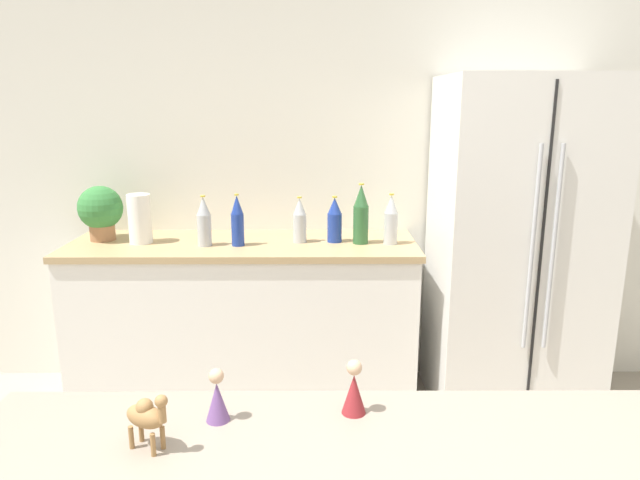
{
  "coord_description": "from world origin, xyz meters",
  "views": [
    {
      "loc": [
        -0.11,
        -0.62,
        1.68
      ],
      "look_at": [
        -0.1,
        1.42,
        1.18
      ],
      "focal_mm": 32.0,
      "sensor_mm": 36.0,
      "label": 1
    }
  ],
  "objects_px": {
    "back_bottle_5": "(300,221)",
    "wise_man_figurine_crimson": "(354,390)",
    "back_bottle_2": "(391,220)",
    "back_bottle_3": "(237,221)",
    "potted_plant": "(101,210)",
    "back_bottle_0": "(204,222)",
    "back_bottle_1": "(335,220)",
    "refrigerator": "(515,249)",
    "camel_figurine": "(147,415)",
    "wise_man_figurine_blue": "(217,398)",
    "back_bottle_4": "(361,215)",
    "paper_towel_roll": "(140,219)"
  },
  "relations": [
    {
      "from": "refrigerator",
      "to": "wise_man_figurine_crimson",
      "type": "relative_size",
      "value": 13.74
    },
    {
      "from": "potted_plant",
      "to": "back_bottle_1",
      "type": "relative_size",
      "value": 1.2
    },
    {
      "from": "back_bottle_0",
      "to": "back_bottle_3",
      "type": "xyz_separation_m",
      "value": [
        0.18,
        0.0,
        0.0
      ]
    },
    {
      "from": "back_bottle_5",
      "to": "wise_man_figurine_crimson",
      "type": "bearing_deg",
      "value": -84.46
    },
    {
      "from": "refrigerator",
      "to": "back_bottle_3",
      "type": "height_order",
      "value": "refrigerator"
    },
    {
      "from": "camel_figurine",
      "to": "potted_plant",
      "type": "bearing_deg",
      "value": 112.44
    },
    {
      "from": "potted_plant",
      "to": "wise_man_figurine_blue",
      "type": "xyz_separation_m",
      "value": [
        0.96,
        -1.91,
        -0.07
      ]
    },
    {
      "from": "back_bottle_5",
      "to": "camel_figurine",
      "type": "bearing_deg",
      "value": -97.42
    },
    {
      "from": "potted_plant",
      "to": "back_bottle_0",
      "type": "distance_m",
      "value": 0.6
    },
    {
      "from": "back_bottle_1",
      "to": "back_bottle_2",
      "type": "distance_m",
      "value": 0.3
    },
    {
      "from": "potted_plant",
      "to": "wise_man_figurine_blue",
      "type": "height_order",
      "value": "potted_plant"
    },
    {
      "from": "refrigerator",
      "to": "back_bottle_1",
      "type": "height_order",
      "value": "refrigerator"
    },
    {
      "from": "wise_man_figurine_blue",
      "to": "wise_man_figurine_crimson",
      "type": "bearing_deg",
      "value": 5.57
    },
    {
      "from": "potted_plant",
      "to": "camel_figurine",
      "type": "distance_m",
      "value": 2.18
    },
    {
      "from": "back_bottle_5",
      "to": "wise_man_figurine_crimson",
      "type": "height_order",
      "value": "back_bottle_5"
    },
    {
      "from": "refrigerator",
      "to": "back_bottle_1",
      "type": "relative_size",
      "value": 7.19
    },
    {
      "from": "refrigerator",
      "to": "back_bottle_0",
      "type": "relative_size",
      "value": 6.7
    },
    {
      "from": "back_bottle_2",
      "to": "back_bottle_4",
      "type": "relative_size",
      "value": 0.84
    },
    {
      "from": "wise_man_figurine_blue",
      "to": "back_bottle_2",
      "type": "bearing_deg",
      "value": 71.14
    },
    {
      "from": "back_bottle_4",
      "to": "wise_man_figurine_crimson",
      "type": "relative_size",
      "value": 2.47
    },
    {
      "from": "refrigerator",
      "to": "back_bottle_5",
      "type": "bearing_deg",
      "value": 177.32
    },
    {
      "from": "potted_plant",
      "to": "wise_man_figurine_crimson",
      "type": "height_order",
      "value": "potted_plant"
    },
    {
      "from": "wise_man_figurine_blue",
      "to": "back_bottle_1",
      "type": "bearing_deg",
      "value": 80.25
    },
    {
      "from": "back_bottle_4",
      "to": "back_bottle_5",
      "type": "bearing_deg",
      "value": 175.17
    },
    {
      "from": "back_bottle_0",
      "to": "back_bottle_3",
      "type": "height_order",
      "value": "back_bottle_3"
    },
    {
      "from": "refrigerator",
      "to": "back_bottle_5",
      "type": "xyz_separation_m",
      "value": [
        -1.16,
        0.05,
        0.15
      ]
    },
    {
      "from": "back_bottle_5",
      "to": "back_bottle_0",
      "type": "bearing_deg",
      "value": -171.56
    },
    {
      "from": "back_bottle_2",
      "to": "back_bottle_1",
      "type": "bearing_deg",
      "value": 170.32
    },
    {
      "from": "back_bottle_3",
      "to": "wise_man_figurine_crimson",
      "type": "height_order",
      "value": "back_bottle_3"
    },
    {
      "from": "back_bottle_4",
      "to": "camel_figurine",
      "type": "height_order",
      "value": "back_bottle_4"
    },
    {
      "from": "back_bottle_3",
      "to": "back_bottle_4",
      "type": "relative_size",
      "value": 0.85
    },
    {
      "from": "back_bottle_5",
      "to": "camel_figurine",
      "type": "height_order",
      "value": "back_bottle_5"
    },
    {
      "from": "potted_plant",
      "to": "back_bottle_1",
      "type": "bearing_deg",
      "value": -2.09
    },
    {
      "from": "back_bottle_1",
      "to": "back_bottle_5",
      "type": "xyz_separation_m",
      "value": [
        -0.19,
        -0.01,
        -0.0
      ]
    },
    {
      "from": "back_bottle_0",
      "to": "wise_man_figurine_blue",
      "type": "bearing_deg",
      "value": -78.25
    },
    {
      "from": "wise_man_figurine_blue",
      "to": "back_bottle_4",
      "type": "bearing_deg",
      "value": 75.89
    },
    {
      "from": "potted_plant",
      "to": "back_bottle_2",
      "type": "height_order",
      "value": "potted_plant"
    },
    {
      "from": "paper_towel_roll",
      "to": "camel_figurine",
      "type": "relative_size",
      "value": 1.99
    },
    {
      "from": "paper_towel_roll",
      "to": "back_bottle_5",
      "type": "relative_size",
      "value": 1.06
    },
    {
      "from": "back_bottle_2",
      "to": "back_bottle_4",
      "type": "bearing_deg",
      "value": 174.33
    },
    {
      "from": "back_bottle_5",
      "to": "camel_figurine",
      "type": "distance_m",
      "value": 1.98
    },
    {
      "from": "refrigerator",
      "to": "paper_towel_roll",
      "type": "relative_size",
      "value": 6.83
    },
    {
      "from": "back_bottle_0",
      "to": "back_bottle_4",
      "type": "height_order",
      "value": "back_bottle_4"
    },
    {
      "from": "back_bottle_5",
      "to": "camel_figurine",
      "type": "relative_size",
      "value": 1.88
    },
    {
      "from": "paper_towel_roll",
      "to": "back_bottle_5",
      "type": "bearing_deg",
      "value": 0.63
    },
    {
      "from": "wise_man_figurine_crimson",
      "to": "back_bottle_1",
      "type": "bearing_deg",
      "value": 89.63
    },
    {
      "from": "back_bottle_2",
      "to": "camel_figurine",
      "type": "xyz_separation_m",
      "value": [
        -0.74,
        -1.92,
        -0.01
      ]
    },
    {
      "from": "back_bottle_4",
      "to": "back_bottle_3",
      "type": "bearing_deg",
      "value": -176.0
    },
    {
      "from": "back_bottle_2",
      "to": "back_bottle_3",
      "type": "xyz_separation_m",
      "value": [
        -0.81,
        -0.03,
        0.0
      ]
    },
    {
      "from": "paper_towel_roll",
      "to": "back_bottle_2",
      "type": "height_order",
      "value": "back_bottle_2"
    }
  ]
}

